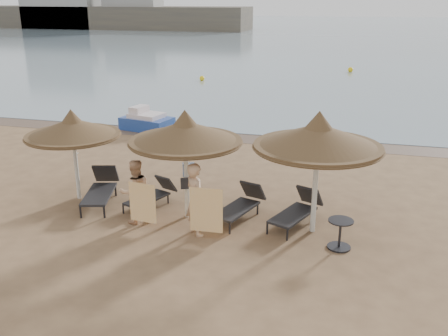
{
  "coord_description": "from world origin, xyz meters",
  "views": [
    {
      "loc": [
        4.28,
        -10.62,
        5.71
      ],
      "look_at": [
        1.15,
        1.2,
        1.5
      ],
      "focal_mm": 40.0,
      "sensor_mm": 36.0,
      "label": 1
    }
  ],
  "objects_px": {
    "lounger_near_right": "(241,204)",
    "person_left": "(135,187)",
    "pedal_boat": "(146,121)",
    "palapa_center": "(185,133)",
    "palapa_left": "(72,128)",
    "person_right": "(195,194)",
    "lounger_near_left": "(153,194)",
    "palapa_right": "(318,137)",
    "side_table": "(340,235)",
    "lounger_far_right": "(298,209)",
    "lounger_far_left": "(101,188)"
  },
  "relations": [
    {
      "from": "palapa_left",
      "to": "side_table",
      "type": "bearing_deg",
      "value": -9.01
    },
    {
      "from": "palapa_left",
      "to": "lounger_far_right",
      "type": "bearing_deg",
      "value": -0.6
    },
    {
      "from": "lounger_near_left",
      "to": "person_right",
      "type": "height_order",
      "value": "person_right"
    },
    {
      "from": "palapa_left",
      "to": "pedal_boat",
      "type": "distance_m",
      "value": 8.37
    },
    {
      "from": "lounger_far_left",
      "to": "person_right",
      "type": "distance_m",
      "value": 3.63
    },
    {
      "from": "person_right",
      "to": "side_table",
      "type": "bearing_deg",
      "value": -133.68
    },
    {
      "from": "lounger_far_left",
      "to": "person_left",
      "type": "distance_m",
      "value": 1.97
    },
    {
      "from": "palapa_right",
      "to": "pedal_boat",
      "type": "relative_size",
      "value": 1.29
    },
    {
      "from": "palapa_left",
      "to": "lounger_far_left",
      "type": "bearing_deg",
      "value": -5.88
    },
    {
      "from": "person_right",
      "to": "lounger_near_left",
      "type": "bearing_deg",
      "value": 4.81
    },
    {
      "from": "palapa_right",
      "to": "lounger_far_right",
      "type": "distance_m",
      "value": 2.2
    },
    {
      "from": "pedal_boat",
      "to": "lounger_near_left",
      "type": "bearing_deg",
      "value": -53.0
    },
    {
      "from": "palapa_left",
      "to": "palapa_center",
      "type": "xyz_separation_m",
      "value": [
        3.55,
        -0.42,
        0.22
      ]
    },
    {
      "from": "palapa_right",
      "to": "lounger_far_right",
      "type": "relative_size",
      "value": 1.56
    },
    {
      "from": "lounger_near_right",
      "to": "palapa_left",
      "type": "bearing_deg",
      "value": -163.12
    },
    {
      "from": "palapa_left",
      "to": "lounger_near_right",
      "type": "distance_m",
      "value": 5.29
    },
    {
      "from": "palapa_right",
      "to": "pedal_boat",
      "type": "height_order",
      "value": "palapa_right"
    },
    {
      "from": "person_left",
      "to": "lounger_near_left",
      "type": "bearing_deg",
      "value": -123.99
    },
    {
      "from": "lounger_far_right",
      "to": "palapa_right",
      "type": "bearing_deg",
      "value": -20.79
    },
    {
      "from": "palapa_left",
      "to": "palapa_right",
      "type": "xyz_separation_m",
      "value": [
        6.95,
        -0.47,
        0.36
      ]
    },
    {
      "from": "lounger_near_left",
      "to": "pedal_boat",
      "type": "height_order",
      "value": "pedal_boat"
    },
    {
      "from": "lounger_near_left",
      "to": "lounger_near_right",
      "type": "height_order",
      "value": "lounger_near_right"
    },
    {
      "from": "lounger_far_left",
      "to": "palapa_left",
      "type": "bearing_deg",
      "value": 158.65
    },
    {
      "from": "palapa_left",
      "to": "lounger_near_right",
      "type": "relative_size",
      "value": 1.35
    },
    {
      "from": "palapa_left",
      "to": "lounger_far_right",
      "type": "height_order",
      "value": "palapa_left"
    },
    {
      "from": "lounger_near_right",
      "to": "person_left",
      "type": "relative_size",
      "value": 1.0
    },
    {
      "from": "pedal_boat",
      "to": "palapa_center",
      "type": "bearing_deg",
      "value": -47.7
    },
    {
      "from": "lounger_far_left",
      "to": "lounger_near_right",
      "type": "distance_m",
      "value": 4.19
    },
    {
      "from": "palapa_right",
      "to": "person_right",
      "type": "height_order",
      "value": "palapa_right"
    },
    {
      "from": "lounger_near_left",
      "to": "lounger_far_right",
      "type": "distance_m",
      "value": 4.17
    },
    {
      "from": "lounger_near_left",
      "to": "palapa_right",
      "type": "bearing_deg",
      "value": 14.94
    },
    {
      "from": "lounger_far_left",
      "to": "lounger_near_right",
      "type": "height_order",
      "value": "lounger_far_left"
    },
    {
      "from": "palapa_left",
      "to": "person_right",
      "type": "xyz_separation_m",
      "value": [
        4.12,
        -1.37,
        -1.06
      ]
    },
    {
      "from": "side_table",
      "to": "pedal_boat",
      "type": "bearing_deg",
      "value": 133.89
    },
    {
      "from": "person_left",
      "to": "palapa_left",
      "type": "bearing_deg",
      "value": -60.22
    },
    {
      "from": "lounger_far_right",
      "to": "side_table",
      "type": "bearing_deg",
      "value": -23.37
    },
    {
      "from": "palapa_right",
      "to": "pedal_boat",
      "type": "bearing_deg",
      "value": 133.94
    },
    {
      "from": "lounger_far_right",
      "to": "lounger_far_left",
      "type": "bearing_deg",
      "value": -158.0
    },
    {
      "from": "person_left",
      "to": "palapa_center",
      "type": "bearing_deg",
      "value": 175.23
    },
    {
      "from": "person_left",
      "to": "person_right",
      "type": "bearing_deg",
      "value": 136.42
    },
    {
      "from": "person_right",
      "to": "palapa_left",
      "type": "bearing_deg",
      "value": 25.29
    },
    {
      "from": "palapa_center",
      "to": "palapa_right",
      "type": "distance_m",
      "value": 3.4
    },
    {
      "from": "lounger_far_right",
      "to": "lounger_near_right",
      "type": "bearing_deg",
      "value": -157.2
    },
    {
      "from": "palapa_center",
      "to": "lounger_near_right",
      "type": "xyz_separation_m",
      "value": [
        1.43,
        0.33,
        -1.98
      ]
    },
    {
      "from": "palapa_left",
      "to": "lounger_far_left",
      "type": "distance_m",
      "value": 1.9
    },
    {
      "from": "lounger_near_right",
      "to": "side_table",
      "type": "xyz_separation_m",
      "value": [
        2.67,
        -1.12,
        -0.05
      ]
    },
    {
      "from": "pedal_boat",
      "to": "lounger_far_right",
      "type": "bearing_deg",
      "value": -33.6
    },
    {
      "from": "palapa_center",
      "to": "lounger_near_left",
      "type": "xyz_separation_m",
      "value": [
        -1.21,
        0.47,
        -2.03
      ]
    },
    {
      "from": "palapa_left",
      "to": "lounger_near_left",
      "type": "xyz_separation_m",
      "value": [
        2.35,
        0.05,
        -1.81
      ]
    },
    {
      "from": "palapa_left",
      "to": "lounger_near_right",
      "type": "xyz_separation_m",
      "value": [
        4.99,
        -0.09,
        -1.77
      ]
    }
  ]
}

